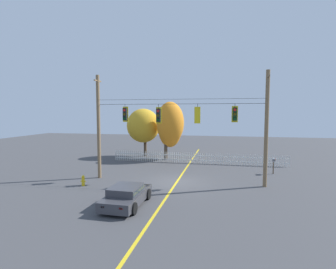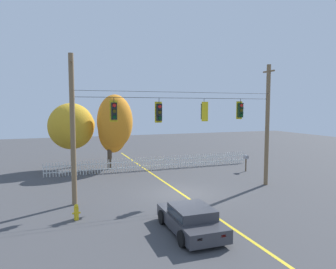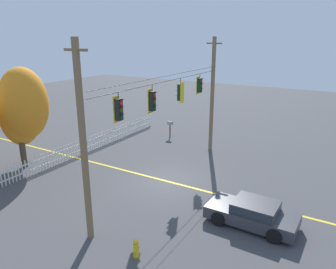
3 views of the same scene
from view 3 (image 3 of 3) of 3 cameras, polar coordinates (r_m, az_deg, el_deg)
The scene contains 12 objects.
ground at distance 18.98m, azimuth -0.20°, elevation -8.33°, with size 80.00×80.00×0.00m, color #424244.
lane_centerline_stripe at distance 18.98m, azimuth -0.20°, elevation -8.32°, with size 0.16×36.00×0.01m, color gold.
signal_support_span at distance 17.60m, azimuth -0.21°, elevation 3.97°, with size 12.88×1.10×8.14m.
traffic_signal_southbound_primary at distance 14.15m, azimuth -8.78°, elevation 4.43°, with size 0.43×0.38×1.36m.
traffic_signal_eastbound_side at distance 16.25m, azimuth -2.84°, elevation 5.97°, with size 0.43×0.38×1.46m.
traffic_signal_northbound_secondary at distance 18.71m, azimuth 2.21°, elevation 7.53°, with size 0.43×0.38×1.42m.
traffic_signal_northbound_primary at distance 21.04m, azimuth 5.64°, elevation 8.73°, with size 0.43×0.38×1.32m.
white_picket_fence at distance 23.77m, azimuth -15.10°, elevation -2.15°, with size 17.80×0.06×1.10m.
autumn_maple_mid at distance 22.27m, azimuth -24.53°, elevation 4.29°, with size 3.03×3.10×6.39m.
parked_car at distance 15.21m, azimuth 14.87°, elevation -13.29°, with size 2.00×4.01×1.15m.
fire_hydrant at distance 13.06m, azimuth -5.71°, elevation -19.55°, with size 0.38×0.22×0.76m.
roadside_mailbox at distance 26.77m, azimuth 0.36°, elevation 1.86°, with size 0.25×0.44×1.37m.
Camera 3 is at (-14.71, -8.80, 8.15)m, focal length 34.22 mm.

